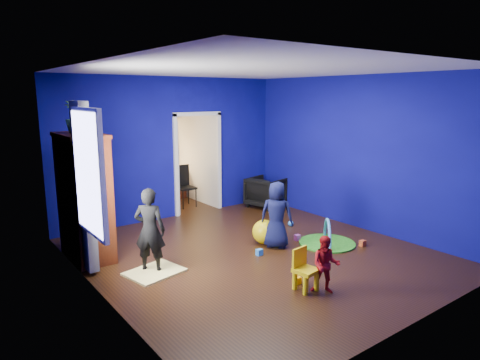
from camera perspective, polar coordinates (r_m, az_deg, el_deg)
floor at (r=7.03m, az=2.06°, el=-9.79°), size 5.00×5.50×0.01m
ceiling at (r=6.58m, az=2.24°, el=14.51°), size 5.00×5.50×0.01m
wall_back at (r=8.94m, az=-9.02°, el=4.19°), size 5.00×0.02×2.90m
wall_front at (r=4.87m, az=22.93°, el=-2.36°), size 5.00×0.02×2.90m
wall_left at (r=5.46m, az=-18.70°, el=-0.67°), size 0.02×5.50×2.90m
wall_right at (r=8.44m, az=15.50°, el=3.51°), size 0.02×5.50×2.90m
alcove at (r=10.01m, az=-8.30°, el=3.80°), size 1.00×1.75×2.50m
armchair at (r=9.83m, az=3.46°, el=-1.61°), size 0.92×0.90×0.69m
child_black at (r=6.31m, az=-11.93°, el=-6.56°), size 0.53×0.53×1.24m
child_navy at (r=7.18m, az=4.90°, el=-4.64°), size 0.62×0.65×1.13m
toddler_red at (r=5.71m, az=11.36°, el=-11.01°), size 0.46×0.47×0.76m
vase at (r=6.60m, az=-19.92°, el=6.58°), size 0.23×0.23×0.21m
potted_plant at (r=7.09m, az=-21.26°, el=7.92°), size 0.34×0.34×0.49m
tv_armoire at (r=7.04m, az=-20.06°, el=-2.12°), size 0.58×1.14×1.96m
crt_tv at (r=7.04m, az=-19.77°, el=-1.76°), size 0.46×0.70×0.54m
yellow_blanket at (r=6.43m, az=-11.32°, el=-11.94°), size 0.86×0.74×0.03m
hopper_ball at (r=7.44m, az=3.28°, el=-6.91°), size 0.42×0.42×0.42m
kid_chair at (r=5.79m, az=8.79°, el=-12.02°), size 0.31×0.31×0.50m
play_mat at (r=7.62m, az=11.53°, el=-8.24°), size 0.96×0.96×0.03m
toy_arch at (r=7.62m, az=11.53°, el=-8.19°), size 0.61×0.67×0.86m
window_left at (r=5.78m, az=-19.72°, el=0.89°), size 0.03×0.95×1.55m
curtain at (r=6.39m, az=-20.03°, el=-0.95°), size 0.14×0.42×2.40m
doorway at (r=9.29m, az=-5.67°, el=2.04°), size 1.16×0.10×2.10m
study_desk at (r=10.71m, az=-9.80°, el=-0.52°), size 0.88×0.44×0.75m
desk_monitor at (r=10.72m, az=-10.19°, el=2.60°), size 0.40×0.05×0.32m
desk_lamp at (r=10.54m, az=-11.40°, el=2.31°), size 0.14×0.14×0.14m
folding_chair at (r=9.86m, az=-7.27°, el=-0.95°), size 0.40×0.40×0.92m
book_shelf at (r=10.60m, az=-10.37°, el=8.32°), size 0.88×0.24×0.04m
toy_0 at (r=7.64m, az=16.02°, el=-8.10°), size 0.10×0.08×0.10m
toy_1 at (r=8.50m, az=6.79°, el=-5.74°), size 0.11×0.11×0.11m
toy_2 at (r=6.02m, az=7.64°, el=-13.12°), size 0.10×0.08×0.10m
toy_3 at (r=7.84m, az=4.94°, el=-7.16°), size 0.11×0.11×0.11m
toy_4 at (r=7.70m, az=7.66°, el=-7.62°), size 0.10×0.08×0.10m
toy_5 at (r=6.96m, az=2.60°, el=-9.60°), size 0.10×0.08×0.10m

